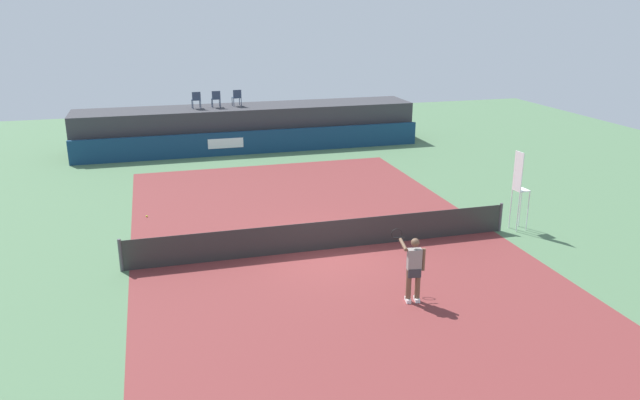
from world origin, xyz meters
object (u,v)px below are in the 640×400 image
Objects in this scene: net_post_near at (120,255)px; net_post_far at (500,217)px; spectator_chair_far_left at (196,99)px; spectator_chair_left at (216,98)px; tennis_player at (413,267)px; spectator_chair_center at (237,97)px; umpire_chair at (519,185)px; tennis_ball at (147,216)px.

net_post_near is 12.40m from net_post_far.
spectator_chair_far_left is at bearing 76.89° from net_post_near.
spectator_chair_left reaches higher than tennis_player.
spectator_chair_center is 17.07m from umpire_chair.
net_post_far is (-0.60, 0.01, -1.09)m from umpire_chair.
spectator_chair_center is 19.52m from tennis_player.
umpire_chair reaches higher than tennis_player.
spectator_chair_left is 0.32× the size of umpire_chair.
spectator_chair_far_left is 0.50× the size of tennis_player.
tennis_player is at bearing -52.59° from tennis_ball.
net_post_far reaches higher than tennis_ball.
net_post_far is at bearing -22.04° from tennis_ball.
net_post_near is at bearing 179.96° from umpire_chair.
net_post_far is at bearing -59.65° from spectator_chair_far_left.
spectator_chair_left is 11.48m from tennis_ball.
spectator_chair_left is at bearing 98.42° from tennis_player.
spectator_chair_far_left reaches higher than tennis_ball.
spectator_chair_center reaches higher than net_post_near.
umpire_chair is 2.76× the size of net_post_near.
net_post_near is at bearing -98.82° from tennis_ball.
net_post_far is at bearing -62.74° from spectator_chair_left.
net_post_far is (7.84, -15.22, -2.19)m from spectator_chair_left.
spectator_chair_center is 16.53m from net_post_near.
spectator_chair_far_left reaches higher than net_post_far.
tennis_player is at bearing -81.58° from spectator_chair_left.
tennis_ball is at bearing -105.00° from spectator_chair_far_left.
spectator_chair_left is (1.03, 0.06, 0.00)m from spectator_chair_far_left.
tennis_player is at bearing -78.57° from spectator_chair_far_left.
tennis_player is at bearing -84.91° from spectator_chair_center.
spectator_chair_far_left is at bearing 75.00° from tennis_ball.
spectator_chair_left reaches higher than tennis_ball.
umpire_chair is (7.32, -15.38, -1.11)m from spectator_chair_center.
net_post_far is (8.87, -15.15, -2.19)m from spectator_chair_far_left.
spectator_chair_left is 0.50× the size of tennis_player.
tennis_ball is at bearing -114.91° from spectator_chair_center.
umpire_chair is at bearing -0.91° from net_post_far.
spectator_chair_center is at bearing 95.09° from tennis_player.
spectator_chair_center is at bearing 5.77° from spectator_chair_far_left.
umpire_chair is 2.76× the size of net_post_far.
net_post_near reaches higher than tennis_ball.
umpire_chair is (8.44, -15.23, -1.11)m from spectator_chair_left.
umpire_chair reaches higher than net_post_near.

